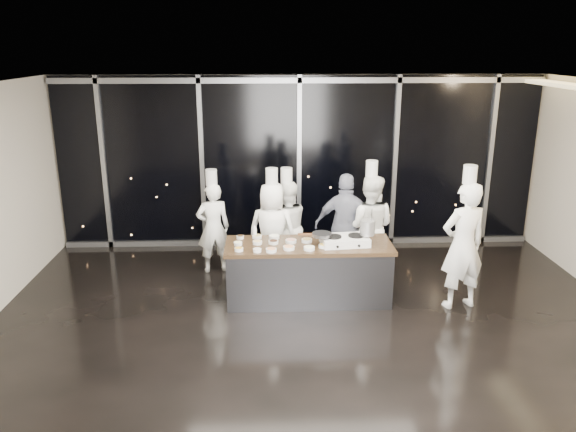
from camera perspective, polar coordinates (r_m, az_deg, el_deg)
The scene contains 15 objects.
ground at distance 7.83m, azimuth 2.54°, elevation -11.29°, with size 9.00×9.00×0.00m, color black.
room_shell at distance 7.06m, azimuth 4.21°, elevation 5.01°, with size 9.02×7.02×3.21m.
window_wall at distance 10.53m, azimuth 1.12°, elevation 5.45°, with size 8.90×0.11×3.20m.
demo_counter at distance 8.44m, azimuth 2.08°, elevation -5.69°, with size 2.46×0.86×0.90m.
stove at distance 8.27m, azimuth 5.78°, elevation -2.47°, with size 0.72×0.49×0.14m.
frying_pan at distance 8.17m, azimuth 3.37°, elevation -1.89°, with size 0.50×0.31×0.05m.
stock_pot at distance 8.28m, azimuth 8.08°, elevation -1.17°, with size 0.22×0.22×0.22m, color #ABABAD.
prep_bowls at distance 8.21m, azimuth -1.03°, elevation -2.80°, with size 1.38×0.74×0.05m.
squeeze_bottle at distance 8.50m, azimuth -3.39°, elevation -1.59°, with size 0.06×0.06×0.21m.
chef_far_left at distance 9.48m, azimuth -7.60°, elevation -1.05°, with size 0.63×0.49×1.77m.
chef_left at distance 9.05m, azimuth -1.62°, elevation -1.54°, with size 0.90×0.69×1.86m.
chef_center at distance 9.37m, azimuth -0.15°, elevation -1.09°, with size 0.91×0.81×1.80m.
guest at distance 9.18m, azimuth 5.93°, elevation -1.05°, with size 1.09×0.64×1.75m.
chef_right at distance 9.22m, azimuth 8.25°, elevation -1.05°, with size 1.00×0.88×1.96m.
chef_side at distance 8.44m, azimuth 17.37°, elevation -2.79°, with size 0.78×0.61×2.12m.
Camera 1 is at (-0.61, -6.86, 3.71)m, focal length 35.00 mm.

